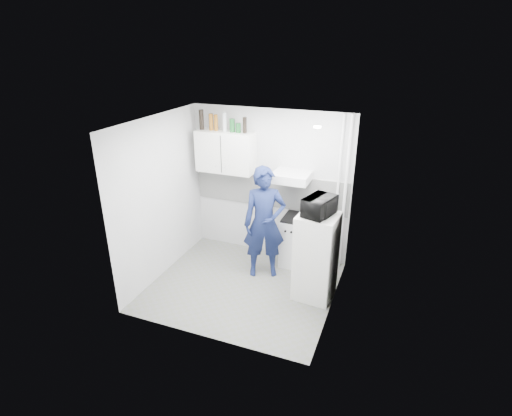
% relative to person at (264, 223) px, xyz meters
% --- Properties ---
extents(floor, '(2.80, 2.80, 0.00)m').
position_rel_person_xyz_m(floor, '(-0.18, -0.50, -0.92)').
color(floor, slate).
rests_on(floor, ground).
extents(ceiling, '(2.80, 2.80, 0.00)m').
position_rel_person_xyz_m(ceiling, '(-0.18, -0.50, 1.68)').
color(ceiling, white).
rests_on(ceiling, wall_back).
extents(wall_back, '(2.80, 0.00, 2.80)m').
position_rel_person_xyz_m(wall_back, '(-0.18, 0.75, 0.38)').
color(wall_back, silver).
rests_on(wall_back, floor).
extents(wall_left, '(0.00, 2.60, 2.60)m').
position_rel_person_xyz_m(wall_left, '(-1.58, -0.50, 0.38)').
color(wall_left, silver).
rests_on(wall_left, floor).
extents(wall_right, '(0.00, 2.60, 2.60)m').
position_rel_person_xyz_m(wall_right, '(1.22, -0.50, 0.38)').
color(wall_right, silver).
rests_on(wall_right, floor).
extents(person, '(0.79, 0.68, 1.85)m').
position_rel_person_xyz_m(person, '(0.00, 0.00, 0.00)').
color(person, '#121C43').
rests_on(person, floor).
extents(stove, '(0.53, 0.53, 0.85)m').
position_rel_person_xyz_m(stove, '(0.43, 0.50, -0.50)').
color(stove, white).
rests_on(stove, floor).
extents(fridge, '(0.60, 0.60, 1.34)m').
position_rel_person_xyz_m(fridge, '(0.92, -0.31, -0.25)').
color(fridge, white).
rests_on(fridge, floor).
extents(stove_top, '(0.51, 0.51, 0.03)m').
position_rel_person_xyz_m(stove_top, '(0.43, 0.50, -0.06)').
color(stove_top, black).
rests_on(stove_top, stove).
extents(saucepan, '(0.17, 0.17, 0.09)m').
position_rel_person_xyz_m(saucepan, '(0.49, 0.58, 0.01)').
color(saucepan, silver).
rests_on(saucepan, stove_top).
extents(microwave, '(0.56, 0.46, 0.27)m').
position_rel_person_xyz_m(microwave, '(0.92, -0.31, 0.55)').
color(microwave, black).
rests_on(microwave, fridge).
extents(bottle_a, '(0.08, 0.08, 0.33)m').
position_rel_person_xyz_m(bottle_a, '(-1.36, 0.58, 1.44)').
color(bottle_a, black).
rests_on(bottle_a, upper_cabinet).
extents(bottle_b, '(0.07, 0.07, 0.28)m').
position_rel_person_xyz_m(bottle_b, '(-1.17, 0.58, 1.42)').
color(bottle_b, brown).
rests_on(bottle_b, upper_cabinet).
extents(bottle_c, '(0.06, 0.06, 0.27)m').
position_rel_person_xyz_m(bottle_c, '(-1.08, 0.58, 1.41)').
color(bottle_c, brown).
rests_on(bottle_c, upper_cabinet).
extents(bottle_d, '(0.07, 0.07, 0.31)m').
position_rel_person_xyz_m(bottle_d, '(-0.92, 0.58, 1.43)').
color(bottle_d, '#B2B7BC').
rests_on(bottle_d, upper_cabinet).
extents(canister_a, '(0.09, 0.09, 0.22)m').
position_rel_person_xyz_m(canister_a, '(-0.79, 0.58, 1.39)').
color(canister_a, '#144C1E').
rests_on(canister_a, upper_cabinet).
extents(canister_b, '(0.08, 0.08, 0.16)m').
position_rel_person_xyz_m(canister_b, '(-0.68, 0.58, 1.35)').
color(canister_b, '#144C1E').
rests_on(canister_b, upper_cabinet).
extents(bottle_e, '(0.07, 0.07, 0.26)m').
position_rel_person_xyz_m(bottle_e, '(-0.56, 0.58, 1.41)').
color(bottle_e, black).
rests_on(bottle_e, upper_cabinet).
extents(upper_cabinet, '(1.00, 0.35, 0.70)m').
position_rel_person_xyz_m(upper_cabinet, '(-0.93, 0.58, 0.93)').
color(upper_cabinet, white).
rests_on(upper_cabinet, wall_back).
extents(range_hood, '(0.60, 0.50, 0.14)m').
position_rel_person_xyz_m(range_hood, '(0.27, 0.50, 0.65)').
color(range_hood, white).
rests_on(range_hood, wall_back).
extents(backsplash, '(2.74, 0.03, 0.60)m').
position_rel_person_xyz_m(backsplash, '(-0.18, 0.74, 0.28)').
color(backsplash, white).
rests_on(backsplash, wall_back).
extents(pipe_a, '(0.05, 0.05, 2.60)m').
position_rel_person_xyz_m(pipe_a, '(1.12, 0.67, 0.38)').
color(pipe_a, white).
rests_on(pipe_a, floor).
extents(pipe_b, '(0.04, 0.04, 2.60)m').
position_rel_person_xyz_m(pipe_b, '(1.00, 0.67, 0.38)').
color(pipe_b, white).
rests_on(pipe_b, floor).
extents(ceiling_spot_fixture, '(0.10, 0.10, 0.02)m').
position_rel_person_xyz_m(ceiling_spot_fixture, '(0.82, -0.30, 1.65)').
color(ceiling_spot_fixture, white).
rests_on(ceiling_spot_fixture, ceiling).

